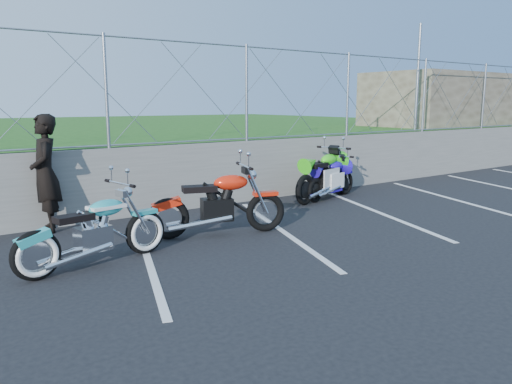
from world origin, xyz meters
TOP-DOWN VIEW (x-y plane):
  - ground at (0.00, 0.00)m, footprint 90.00×90.00m
  - retaining_wall at (0.00, 3.50)m, footprint 30.00×0.22m
  - grass_field at (0.00, 13.50)m, footprint 30.00×20.00m
  - stone_building at (10.50, 5.50)m, footprint 5.00×3.00m
  - chain_link_fence at (0.00, 3.50)m, footprint 28.00×0.03m
  - sign_pole at (7.20, 3.90)m, footprint 0.08×0.08m
  - parking_lines at (1.20, 1.00)m, footprint 18.29×4.31m
  - cruiser_turquoise at (-3.09, 0.98)m, footprint 2.13×0.67m
  - naked_orange at (-0.98, 1.35)m, footprint 2.19×0.90m
  - sportbike_green at (2.46, 2.61)m, footprint 2.12×0.87m
  - sportbike_blue at (2.68, 2.61)m, footprint 1.77×0.66m
  - person_standing at (-3.18, 3.20)m, footprint 0.58×0.78m

SIDE VIEW (x-z plane):
  - ground at x=0.00m, z-range 0.00..0.00m
  - parking_lines at x=1.20m, z-range 0.00..0.01m
  - sportbike_blue at x=2.68m, z-range -0.06..0.87m
  - cruiser_turquoise at x=-3.09m, z-range -0.11..0.96m
  - naked_orange at x=-0.98m, z-range -0.08..1.04m
  - sportbike_green at x=2.46m, z-range -0.08..1.05m
  - retaining_wall at x=0.00m, z-range 0.00..1.30m
  - grass_field at x=0.00m, z-range 0.00..1.30m
  - person_standing at x=-3.18m, z-range 0.00..1.93m
  - stone_building at x=10.50m, z-range 1.30..3.10m
  - chain_link_fence at x=0.00m, z-range 1.30..3.30m
  - sign_pole at x=7.20m, z-range 1.30..4.30m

